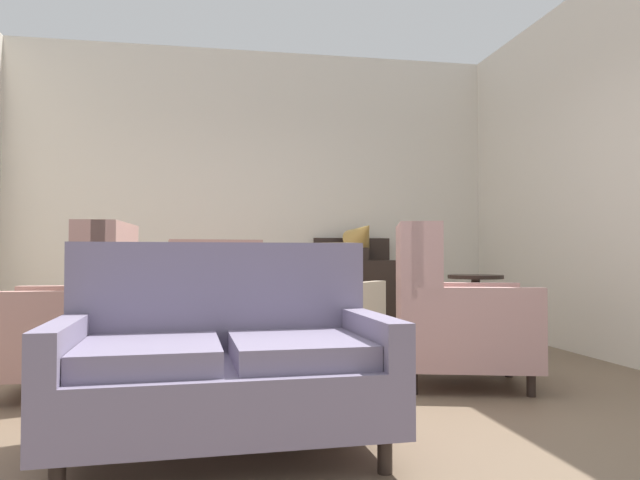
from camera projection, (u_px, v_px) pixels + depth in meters
name	position (u px, v px, depth m)	size (l,w,h in m)	color
ground	(291.00, 394.00, 3.72)	(8.62, 8.62, 0.00)	brown
wall_back	(256.00, 191.00, 6.79)	(5.62, 0.08, 3.21)	silver
wall_right	(590.00, 170.00, 5.16)	(0.08, 4.31, 3.21)	silver
baseboard_back	(256.00, 327.00, 6.69)	(5.46, 0.03, 0.12)	black
coffee_table	(257.00, 325.00, 3.99)	(0.89, 0.89, 0.49)	black
porcelain_vase	(266.00, 290.00, 3.97)	(0.18, 0.18, 0.36)	beige
settee	(224.00, 363.00, 2.62)	(1.44, 0.90, 0.92)	slate
armchair_foreground_right	(77.00, 320.00, 3.74)	(0.82, 0.79, 1.07)	tan
armchair_far_left	(451.00, 318.00, 3.99)	(1.04, 0.96, 1.08)	tan
armchair_beside_settee	(320.00, 307.00, 5.19)	(1.15, 1.14, 0.97)	gray
armchair_near_window	(212.00, 306.00, 5.18)	(0.84, 0.95, 1.00)	tan
side_table	(476.00, 310.00, 4.84)	(0.45, 0.45, 0.71)	black
sideboard	(355.00, 291.00, 6.66)	(0.89, 0.38, 1.07)	black
gramophone	(361.00, 237.00, 6.60)	(0.48, 0.54, 0.52)	black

